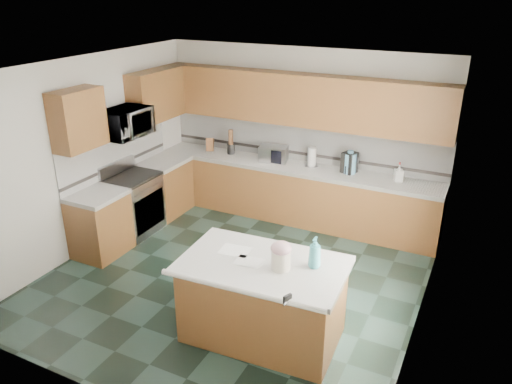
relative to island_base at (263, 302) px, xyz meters
The scene contains 52 objects.
floor 1.28m from the island_base, 133.66° to the left, with size 4.60×4.60×0.00m, color black.
ceiling 2.57m from the island_base, 133.66° to the left, with size 4.60×4.60×0.00m, color white.
wall_back 3.42m from the island_base, 104.61° to the left, with size 4.60×0.04×2.70m, color silver.
wall_front 1.91m from the island_base, 119.88° to the right, with size 4.60×0.04×2.70m, color silver.
wall_left 3.40m from the island_base, 164.54° to the left, with size 0.04×4.60×2.70m, color silver.
wall_right 1.95m from the island_base, 30.37° to the left, with size 0.04×4.60×2.70m, color silver.
back_base_cab 2.99m from the island_base, 106.16° to the left, with size 4.60×0.60×0.86m, color #392310.
back_countertop 3.03m from the island_base, 106.16° to the left, with size 4.60×0.64×0.06m, color white.
back_upper_cab 3.47m from the island_base, 105.47° to the left, with size 4.60×0.33×0.78m, color #392310.
back_backsplash 3.37m from the island_base, 104.75° to the left, with size 4.60×0.02×0.63m, color silver.
back_accent_band 3.32m from the island_base, 104.78° to the left, with size 4.60×0.01×0.05m, color black.
left_base_cab_rear 3.56m from the island_base, 142.64° to the left, with size 0.60×0.82×0.86m, color #392310.
left_counter_rear 3.59m from the island_base, 142.64° to the left, with size 0.64×0.82×0.06m, color white.
left_base_cab_front 2.90m from the island_base, 167.42° to the left, with size 0.60×0.72×0.86m, color #392310.
left_counter_front 2.94m from the island_base, 167.42° to the left, with size 0.64×0.72×0.06m, color white.
left_backsplash 3.52m from the island_base, 155.50° to the left, with size 0.02×2.30×0.63m, color silver.
left_accent_band 3.48m from the island_base, 155.46° to the left, with size 0.01×2.30×0.05m, color black.
left_upper_cab_rear 4.04m from the island_base, 142.26° to the left, with size 0.33×1.09×0.78m, color #392310.
left_upper_cab_front 3.39m from the island_base, 167.98° to the left, with size 0.33×0.72×0.78m, color #392310.
range_body 3.15m from the island_base, 154.15° to the left, with size 0.60×0.76×0.88m, color #B7B7BC.
range_oven_door 2.89m from the island_base, 151.65° to the left, with size 0.02×0.68×0.55m, color black.
range_cooktop 3.18m from the island_base, 154.15° to the left, with size 0.62×0.78×0.04m, color black.
range_handle 2.88m from the island_base, 151.36° to the left, with size 0.02×0.02×0.66m, color #B7B7BC.
range_backguard 3.43m from the island_base, 156.07° to the left, with size 0.06×0.76×0.18m, color #B7B7BC.
microwave 3.41m from the island_base, 154.15° to the left, with size 0.73×0.50×0.41m, color #B7B7BC.
island_base is the anchor object (origin of this frame).
island_top 0.46m from the island_base, 90.00° to the right, with size 1.70×1.02×0.06m, color white.
island_bullnose 0.69m from the island_base, 90.00° to the right, with size 0.06×0.06×1.70m, color white.
treat_jar 0.63m from the island_base, ahead, with size 0.19×0.19×0.20m, color silver.
treat_jar_lid 0.75m from the island_base, ahead, with size 0.21×0.21×0.13m, color #CB99A5.
treat_jar_knob 0.80m from the island_base, ahead, with size 0.02×0.02×0.07m, color tan.
treat_jar_knob_end_l 0.79m from the island_base, ahead, with size 0.04×0.04×0.04m, color tan.
treat_jar_knob_end_r 0.81m from the island_base, ahead, with size 0.04×0.04×0.04m, color tan.
soap_bottle_island 0.84m from the island_base, 17.07° to the left, with size 0.13×0.13×0.34m, color teal.
paper_sheet_a 0.51m from the island_base, 162.08° to the right, with size 0.28×0.21×0.00m, color white.
paper_sheet_b 0.63m from the island_base, 166.05° to the left, with size 0.32×0.24×0.00m, color white.
clamp_body 0.85m from the island_base, 45.56° to the right, with size 0.03×0.09×0.08m, color black.
clamp_handle 0.87m from the island_base, 48.52° to the right, with size 0.01×0.01×0.06m, color black.
knife_block 3.82m from the island_base, 129.28° to the left, with size 0.12×0.10×0.22m, color #472814.
utensil_crock 3.61m from the island_base, 124.14° to the left, with size 0.13×0.13×0.17m, color black.
utensil_bundle 3.65m from the island_base, 124.14° to the left, with size 0.08×0.08×0.25m, color #472814.
toaster_oven 3.22m from the island_base, 112.44° to the left, with size 0.43×0.30×0.25m, color #B7B7BC.
toaster_oven_door 3.09m from the island_base, 113.46° to the left, with size 0.39×0.01×0.21m, color black.
paper_towel 3.09m from the island_base, 100.91° to the left, with size 0.13×0.13×0.30m, color white.
paper_towel_base 3.07m from the island_base, 100.91° to the left, with size 0.20×0.20×0.01m, color #B7B7BC.
water_jug 3.00m from the island_base, 89.11° to the left, with size 0.19×0.19×0.31m, color #609DBE.
water_jug_neck 3.05m from the island_base, 89.11° to the left, with size 0.09×0.09×0.04m, color #609DBE.
coffee_maker 3.02m from the island_base, 89.34° to the left, with size 0.19×0.21×0.32m, color black.
coffee_carafe 2.96m from the island_base, 89.33° to the left, with size 0.13×0.13×0.13m, color black.
soap_bottle_back 3.09m from the island_base, 75.14° to the left, with size 0.12×0.12×0.26m, color white.
soap_back_cap 3.12m from the island_base, 75.14° to the left, with size 0.02×0.02×0.03m, color red.
window_light_proxy 1.93m from the island_base, 24.74° to the left, with size 0.02×1.40×1.10m, color white.
Camera 1 is at (2.73, -4.89, 3.58)m, focal length 35.00 mm.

